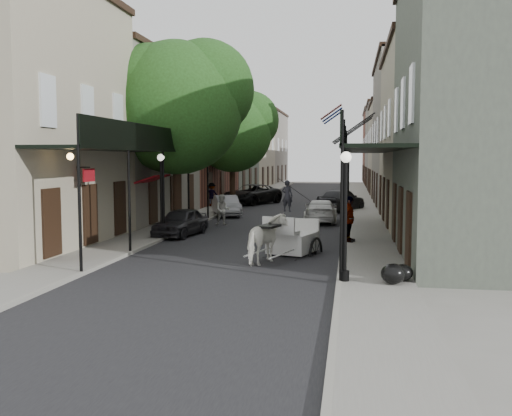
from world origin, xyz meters
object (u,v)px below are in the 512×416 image
at_px(lamppost_left, 161,194).
at_px(carriage, 297,224).
at_px(tree_far, 238,129).
at_px(car_left_far, 252,194).
at_px(pedestrian_walking, 223,210).
at_px(tree_near, 185,102).
at_px(car_right_far, 341,200).
at_px(lamppost_right_far, 348,184).
at_px(horse, 267,239).
at_px(car_right_near, 321,211).
at_px(lamppost_right_near, 345,214).
at_px(pedestrian_sidewalk_left, 212,195).
at_px(pedestrian_sidewalk_right, 349,219).
at_px(car_left_near, 181,222).
at_px(car_left_mid, 227,206).

distance_m(lamppost_left, carriage, 6.87).
relative_size(tree_far, car_left_far, 1.51).
bearing_deg(lamppost_left, pedestrian_walking, 75.55).
relative_size(tree_near, car_right_far, 2.07).
xyz_separation_m(lamppost_right_far, horse, (-2.67, -17.09, -1.19)).
bearing_deg(car_right_near, car_right_far, -99.50).
distance_m(lamppost_right_near, car_right_near, 16.13).
relative_size(lamppost_right_far, pedestrian_sidewalk_left, 2.15).
relative_size(carriage, pedestrian_walking, 1.71).
xyz_separation_m(pedestrian_sidewalk_right, car_left_far, (-7.69, 20.23, -0.29)).
bearing_deg(pedestrian_sidewalk_left, car_right_far, 173.86).
height_order(tree_near, lamppost_left, tree_near).
distance_m(lamppost_right_far, pedestrian_walking, 9.22).
height_order(lamppost_left, pedestrian_sidewalk_left, lamppost_left).
xyz_separation_m(car_left_far, car_right_near, (6.09, -12.04, -0.14)).
distance_m(tree_near, pedestrian_sidewalk_right, 10.90).
xyz_separation_m(car_left_far, car_right_far, (7.09, -4.73, 0.00)).
distance_m(lamppost_right_near, lamppost_left, 11.46).
height_order(pedestrian_sidewalk_right, car_left_far, pedestrian_sidewalk_right).
height_order(car_left_near, car_right_near, car_left_near).
xyz_separation_m(tree_near, lamppost_right_near, (8.30, -12.18, -4.44)).
bearing_deg(car_left_far, tree_far, -87.53).
bearing_deg(pedestrian_walking, carriage, -71.75).
bearing_deg(tree_far, horse, -76.29).
bearing_deg(car_left_mid, pedestrian_sidewalk_right, -76.10).
distance_m(pedestrian_sidewalk_left, car_left_near, 15.14).
distance_m(carriage, pedestrian_sidewalk_left, 20.42).
bearing_deg(pedestrian_sidewalk_right, lamppost_right_near, -162.11).
relative_size(tree_far, lamppost_right_far, 2.32).
height_order(pedestrian_sidewalk_right, car_left_mid, pedestrian_sidewalk_right).
height_order(lamppost_right_near, car_left_far, lamppost_right_near).
bearing_deg(pedestrian_walking, car_left_near, -114.20).
bearing_deg(pedestrian_walking, pedestrian_sidewalk_right, -53.11).
bearing_deg(car_left_far, lamppost_right_near, -50.26).
distance_m(pedestrian_sidewalk_right, car_left_near, 7.94).
distance_m(tree_far, car_right_far, 9.76).
distance_m(horse, pedestrian_walking, 11.60).
relative_size(carriage, pedestrian_sidewalk_left, 1.66).
relative_size(lamppost_left, pedestrian_walking, 2.22).
height_order(horse, car_right_far, horse).
distance_m(lamppost_left, car_left_mid, 10.79).
xyz_separation_m(pedestrian_walking, pedestrian_sidewalk_left, (-3.19, 10.45, 0.15)).
xyz_separation_m(tree_near, car_left_mid, (0.73, 6.50, -5.84)).
height_order(car_left_near, car_left_mid, car_left_near).
distance_m(lamppost_left, horse, 7.61).
xyz_separation_m(lamppost_left, horse, (5.53, -5.09, -1.19)).
height_order(tree_near, car_left_near, tree_near).
height_order(lamppost_left, horse, lamppost_left).
relative_size(lamppost_left, horse, 1.83).
bearing_deg(pedestrian_walking, pedestrian_sidewalk_left, 95.14).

